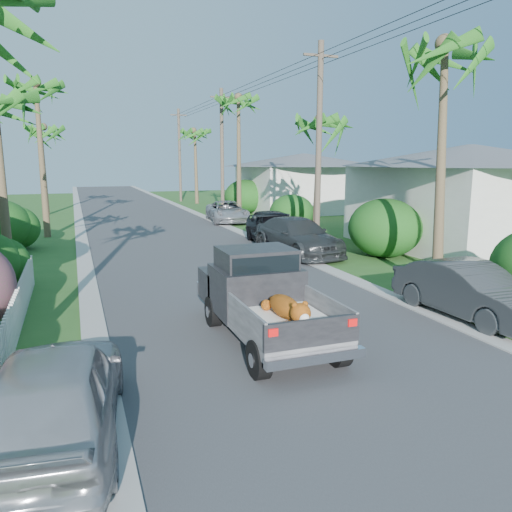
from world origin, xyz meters
name	(u,v)px	position (x,y,z in m)	size (l,w,h in m)	color
ground	(367,400)	(0.00, 0.00, 0.00)	(120.00, 120.00, 0.00)	#2C5A21
road	(152,225)	(0.00, 25.00, 0.01)	(8.00, 100.00, 0.02)	#38383A
curb_left	(80,228)	(-4.30, 25.00, 0.03)	(0.60, 100.00, 0.06)	#A5A39E
curb_right	(217,222)	(4.30, 25.00, 0.03)	(0.60, 100.00, 0.06)	#A5A39E
pickup_truck	(260,294)	(-0.61, 3.66, 1.01)	(1.98, 5.12, 2.06)	black
parked_car_rn	(469,291)	(5.00, 3.06, 0.72)	(1.53, 4.39, 1.45)	#2E3133
parked_car_rm	(298,237)	(4.54, 12.74, 0.79)	(2.20, 5.41, 1.57)	#2D3032
parked_car_rf	(273,227)	(4.55, 15.60, 0.84)	(1.99, 4.94, 1.68)	black
parked_car_rd	(227,212)	(5.00, 24.90, 0.69)	(2.30, 4.99, 1.39)	#A8AAB0
parked_car_ln	(54,396)	(-5.00, 0.33, 0.78)	(1.84, 4.57, 1.56)	#9E9FA5
palm_l_c	(35,84)	(-6.00, 22.00, 7.91)	(4.40, 4.40, 9.20)	brown
palm_l_d	(40,127)	(-6.50, 34.00, 6.44)	(4.40, 4.40, 7.70)	brown
palm_r_a	(449,46)	(6.30, 6.00, 7.42)	(4.40, 4.40, 8.70)	brown
palm_r_b	(319,120)	(6.60, 15.00, 5.95)	(4.40, 4.40, 7.20)	brown
palm_r_c	(238,99)	(6.20, 26.00, 8.11)	(4.40, 4.40, 9.40)	brown
palm_r_d	(195,131)	(6.50, 40.00, 6.74)	(4.40, 4.40, 8.00)	brown
shrub_r_b	(385,228)	(7.80, 11.00, 1.25)	(3.00, 3.30, 2.50)	#144917
shrub_r_c	(292,212)	(7.50, 20.00, 1.05)	(2.60, 2.86, 2.10)	#144917
shrub_r_d	(245,196)	(8.00, 30.00, 1.30)	(3.20, 3.52, 2.60)	#144917
picket_fence	(16,317)	(-6.00, 5.50, 0.50)	(0.10, 11.00, 1.00)	white
house_right_near	(467,200)	(13.00, 12.00, 2.22)	(8.00, 9.00, 4.80)	silver
house_right_far	(304,185)	(13.00, 30.00, 2.12)	(9.00, 8.00, 4.60)	silver
utility_pole_b	(319,148)	(5.60, 13.00, 4.60)	(1.60, 0.26, 9.00)	brown
utility_pole_c	(222,153)	(5.60, 28.00, 4.60)	(1.60, 0.26, 9.00)	brown
utility_pole_d	(180,155)	(5.60, 43.00, 4.60)	(1.60, 0.26, 9.00)	brown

